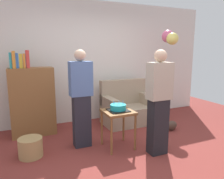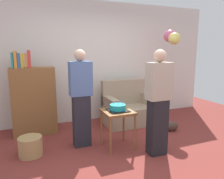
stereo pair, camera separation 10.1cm
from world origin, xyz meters
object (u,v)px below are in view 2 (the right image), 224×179
object	(u,v)px
couch	(128,108)
bookshelf	(33,100)
person_blowing_candles	(81,98)
handbag	(172,126)
wicker_basket	(30,146)
balloon_bunch	(172,37)
side_table	(118,117)
person_holding_cake	(158,102)
birthday_cake	(118,108)

from	to	relation	value
couch	bookshelf	world-z (taller)	bookshelf
person_blowing_candles	handbag	distance (m)	1.99
couch	person_blowing_candles	world-z (taller)	person_blowing_candles
couch	wicker_basket	size ratio (longest dim) A/B	3.06
bookshelf	wicker_basket	distance (m)	1.07
handbag	balloon_bunch	xyz separation A→B (m)	(0.38, 0.64, 1.80)
handbag	side_table	bearing A→B (deg)	-169.03
person_blowing_candles	balloon_bunch	size ratio (longest dim) A/B	0.79
wicker_basket	balloon_bunch	distance (m)	3.59
wicker_basket	side_table	bearing A→B (deg)	-9.94
side_table	person_holding_cake	distance (m)	0.71
handbag	birthday_cake	bearing A→B (deg)	-169.03
person_holding_cake	handbag	bearing A→B (deg)	-125.23
side_table	bookshelf	bearing A→B (deg)	137.32
balloon_bunch	handbag	bearing A→B (deg)	-120.52
wicker_basket	handbag	bearing A→B (deg)	0.34
handbag	balloon_bunch	distance (m)	1.95
couch	handbag	distance (m)	1.02
couch	person_holding_cake	bearing A→B (deg)	-98.96
couch	wicker_basket	xyz separation A→B (m)	(-2.08, -0.80, -0.19)
person_holding_cake	wicker_basket	xyz separation A→B (m)	(-1.85, 0.67, -0.68)
person_holding_cake	balloon_bunch	xyz separation A→B (m)	(1.22, 1.33, 1.07)
birthday_cake	handbag	distance (m)	1.47
birthday_cake	person_holding_cake	bearing A→B (deg)	-41.97
bookshelf	birthday_cake	xyz separation A→B (m)	(1.26, -1.16, 0.00)
bookshelf	wicker_basket	xyz separation A→B (m)	(-0.11, -0.92, -0.54)
person_blowing_candles	handbag	size ratio (longest dim) A/B	5.82
person_blowing_candles	couch	bearing A→B (deg)	39.97
person_blowing_candles	balloon_bunch	distance (m)	2.55
bookshelf	wicker_basket	bearing A→B (deg)	-96.88
person_blowing_candles	wicker_basket	distance (m)	1.08
bookshelf	handbag	size ratio (longest dim) A/B	5.78
couch	birthday_cake	distance (m)	1.31
side_table	wicker_basket	xyz separation A→B (m)	(-1.37, 0.24, -0.39)
birthday_cake	side_table	bearing A→B (deg)	-176.81
handbag	balloon_bunch	world-z (taller)	balloon_bunch
couch	person_holding_cake	size ratio (longest dim) A/B	0.67
bookshelf	side_table	size ratio (longest dim) A/B	2.54
side_table	person_blowing_candles	xyz separation A→B (m)	(-0.54, 0.30, 0.29)
bookshelf	wicker_basket	world-z (taller)	bookshelf
person_blowing_candles	bookshelf	bearing A→B (deg)	139.64
side_table	balloon_bunch	bearing A→B (deg)	27.92
bookshelf	birthday_cake	distance (m)	1.71
person_holding_cake	balloon_bunch	world-z (taller)	balloon_bunch
bookshelf	balloon_bunch	size ratio (longest dim) A/B	0.78
birthday_cake	person_blowing_candles	world-z (taller)	person_blowing_candles
birthday_cake	balloon_bunch	xyz separation A→B (m)	(1.70, 0.90, 1.21)
wicker_basket	bookshelf	bearing A→B (deg)	83.12
person_blowing_candles	person_holding_cake	size ratio (longest dim) A/B	1.00
side_table	balloon_bunch	xyz separation A→B (m)	(1.70, 0.90, 1.36)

